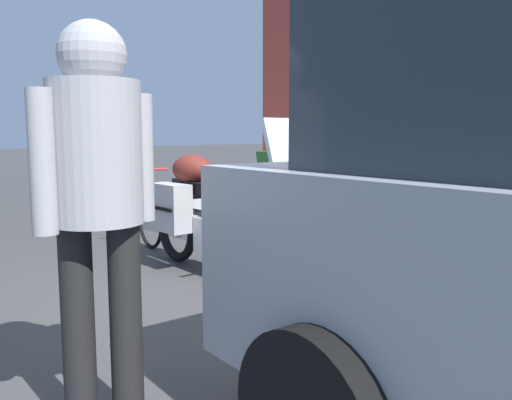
# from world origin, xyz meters

# --- Properties ---
(ground_plane) EXTENTS (80.00, 80.00, 0.00)m
(ground_plane) POSITION_xyz_m (0.00, 0.00, 0.00)
(ground_plane) COLOR #3A3A3A
(touring_motorcycle) EXTENTS (2.23, 0.63, 1.40)m
(touring_motorcycle) POSITION_xyz_m (-0.53, 0.36, 0.60)
(touring_motorcycle) COLOR black
(touring_motorcycle) RESTS_ON ground_plane
(parked_bicycle) EXTENTS (1.77, 0.48, 0.95)m
(parked_bicycle) POSITION_xyz_m (-2.43, 0.60, 0.39)
(parked_bicycle) COLOR black
(parked_bicycle) RESTS_ON ground_plane
(pedestrian_walking) EXTENTS (0.41, 0.56, 1.74)m
(pedestrian_walking) POSITION_xyz_m (1.13, -1.51, 1.10)
(pedestrian_walking) COLOR black
(pedestrian_walking) RESTS_ON ground_plane
(sandwich_board_sign) EXTENTS (0.55, 0.41, 0.93)m
(sandwich_board_sign) POSITION_xyz_m (-1.38, 2.09, 0.59)
(sandwich_board_sign) COLOR #1E511E
(sandwich_board_sign) RESTS_ON sidewalk_curb
(second_bicycle_by_cafe) EXTENTS (1.68, 0.65, 0.94)m
(second_bicycle_by_cafe) POSITION_xyz_m (-4.23, 0.73, 0.38)
(second_bicycle_by_cafe) COLOR black
(second_bicycle_by_cafe) RESTS_ON ground_plane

